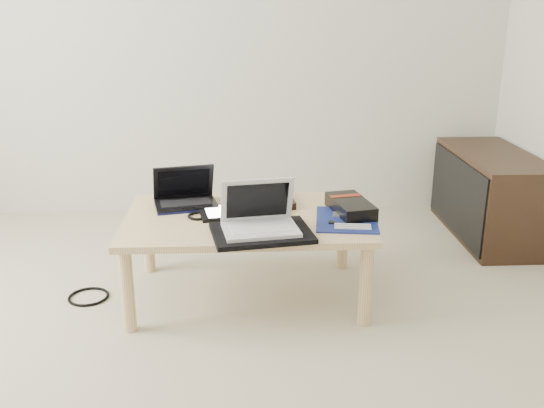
{
  "coord_description": "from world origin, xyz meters",
  "views": [
    {
      "loc": [
        0.33,
        -1.87,
        1.33
      ],
      "look_at": [
        0.46,
        0.73,
        0.46
      ],
      "focal_mm": 40.0,
      "sensor_mm": 36.0,
      "label": 1
    }
  ],
  "objects_px": {
    "netbook": "(185,197)",
    "gpu_box": "(350,207)",
    "coffee_table": "(246,226)",
    "media_cabinet": "(489,195)",
    "white_laptop": "(260,219)"
  },
  "relations": [
    {
      "from": "netbook",
      "to": "gpu_box",
      "type": "distance_m",
      "value": 0.79
    },
    {
      "from": "coffee_table",
      "to": "gpu_box",
      "type": "xyz_separation_m",
      "value": [
        0.48,
        0.01,
        0.08
      ]
    },
    {
      "from": "media_cabinet",
      "to": "netbook",
      "type": "bearing_deg",
      "value": -162.34
    },
    {
      "from": "white_laptop",
      "to": "gpu_box",
      "type": "height_order",
      "value": "white_laptop"
    },
    {
      "from": "coffee_table",
      "to": "white_laptop",
      "type": "relative_size",
      "value": 3.26
    },
    {
      "from": "media_cabinet",
      "to": "coffee_table",
      "type": "bearing_deg",
      "value": -153.37
    },
    {
      "from": "coffee_table",
      "to": "netbook",
      "type": "xyz_separation_m",
      "value": [
        -0.29,
        0.17,
        0.09
      ]
    },
    {
      "from": "coffee_table",
      "to": "netbook",
      "type": "bearing_deg",
      "value": 149.58
    },
    {
      "from": "netbook",
      "to": "white_laptop",
      "type": "xyz_separation_m",
      "value": [
        0.34,
        -0.39,
        0.02
      ]
    },
    {
      "from": "media_cabinet",
      "to": "white_laptop",
      "type": "distance_m",
      "value": 1.68
    },
    {
      "from": "media_cabinet",
      "to": "gpu_box",
      "type": "relative_size",
      "value": 2.79
    },
    {
      "from": "netbook",
      "to": "white_laptop",
      "type": "distance_m",
      "value": 0.52
    },
    {
      "from": "media_cabinet",
      "to": "white_laptop",
      "type": "bearing_deg",
      "value": -145.69
    },
    {
      "from": "media_cabinet",
      "to": "gpu_box",
      "type": "distance_m",
      "value": 1.2
    },
    {
      "from": "coffee_table",
      "to": "netbook",
      "type": "height_order",
      "value": "netbook"
    }
  ]
}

